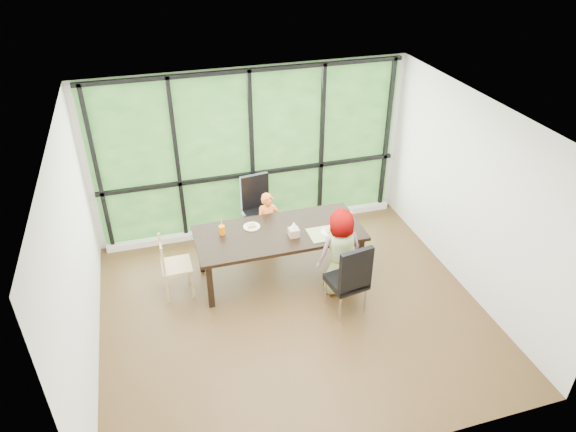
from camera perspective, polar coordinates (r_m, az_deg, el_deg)
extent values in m
plane|color=black|center=(7.13, 0.52, -10.36)|extent=(5.00, 5.00, 0.00)
plane|color=silver|center=(8.22, -4.06, 6.99)|extent=(5.00, 0.00, 5.00)
cube|color=#245421|center=(8.20, -4.03, 6.94)|extent=(4.80, 0.02, 2.65)
cube|color=silver|center=(8.76, -3.59, -1.02)|extent=(4.80, 0.12, 0.10)
cube|color=black|center=(7.52, -0.95, -4.11)|extent=(2.38, 1.09, 0.75)
cube|color=black|center=(8.21, -3.15, 0.61)|extent=(0.52, 0.52, 1.08)
cube|color=black|center=(6.86, 6.46, -6.63)|extent=(0.53, 0.53, 1.08)
cube|color=tan|center=(7.32, -12.13, -5.36)|extent=(0.40, 0.42, 0.90)
imported|color=orange|center=(7.94, -2.16, -0.84)|extent=(0.38, 0.26, 1.02)
imported|color=slate|center=(7.11, 5.71, -3.98)|extent=(0.66, 0.45, 1.29)
cube|color=tan|center=(7.29, 4.28, -1.89)|extent=(0.51, 0.37, 0.01)
cylinder|color=white|center=(7.42, -4.00, -1.17)|extent=(0.24, 0.24, 0.01)
cylinder|color=white|center=(7.31, 4.48, -1.73)|extent=(0.23, 0.23, 0.01)
cylinder|color=orange|center=(7.28, -7.25, -1.53)|extent=(0.08, 0.08, 0.13)
cylinder|color=#68D23C|center=(7.34, 6.65, -1.29)|extent=(0.07, 0.07, 0.11)
cylinder|color=white|center=(7.66, 6.71, 0.12)|extent=(0.08, 0.08, 0.08)
cube|color=tan|center=(7.18, 0.64, -1.80)|extent=(0.14, 0.14, 0.12)
cylinder|color=white|center=(7.22, -7.31, -0.83)|extent=(0.01, 0.04, 0.20)
cylinder|color=pink|center=(7.29, 6.69, -0.66)|extent=(0.01, 0.04, 0.20)
cone|color=white|center=(7.12, 0.64, -1.04)|extent=(0.12, 0.12, 0.11)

